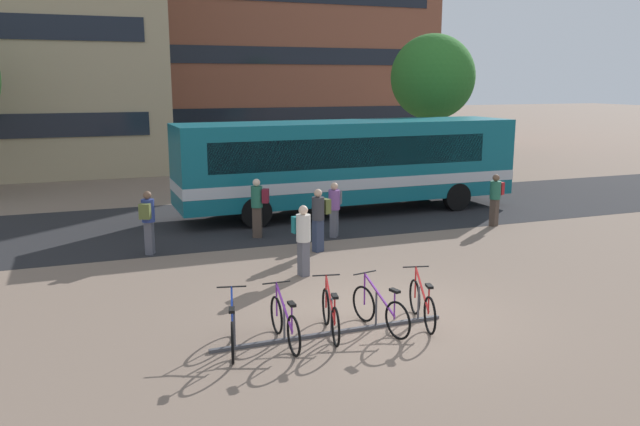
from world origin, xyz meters
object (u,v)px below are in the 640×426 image
(parked_bicycle_red_2, at_px, (331,315))
(commuter_grey_pack_4, at_px, (335,206))
(commuter_teal_pack_1, at_px, (303,235))
(street_tree_0, at_px, (433,78))
(parked_bicycle_blue_0, at_px, (232,329))
(commuter_red_pack_0, at_px, (496,196))
(city_bus, at_px, (351,162))
(parked_bicycle_purple_1, at_px, (285,323))
(parked_bicycle_purple_3, at_px, (380,310))
(parked_bicycle_red_4, at_px, (422,304))
(commuter_olive_pack_2, at_px, (148,218))
(commuter_maroon_pack_5, at_px, (258,204))
(commuter_olive_pack_3, at_px, (319,216))

(parked_bicycle_red_2, relative_size, commuter_grey_pack_4, 1.04)
(commuter_teal_pack_1, bearing_deg, street_tree_0, 128.91)
(parked_bicycle_blue_0, relative_size, commuter_red_pack_0, 1.01)
(city_bus, height_order, parked_bicycle_purple_1, city_bus)
(commuter_teal_pack_1, bearing_deg, parked_bicycle_purple_3, -6.13)
(parked_bicycle_red_4, height_order, street_tree_0, street_tree_0)
(parked_bicycle_purple_3, bearing_deg, parked_bicycle_blue_0, 76.72)
(city_bus, relative_size, commuter_red_pack_0, 7.24)
(city_bus, distance_m, commuter_olive_pack_2, 8.01)
(city_bus, relative_size, parked_bicycle_purple_1, 7.00)
(commuter_red_pack_0, xyz_separation_m, commuter_olive_pack_2, (-10.72, 0.30, 0.03))
(city_bus, height_order, parked_bicycle_red_2, city_bus)
(parked_bicycle_red_2, height_order, commuter_red_pack_0, commuter_red_pack_0)
(commuter_red_pack_0, relative_size, commuter_maroon_pack_5, 0.95)
(parked_bicycle_blue_0, xyz_separation_m, commuter_olive_pack_2, (-0.71, 6.83, 0.61))
(city_bus, relative_size, parked_bicycle_red_4, 7.15)
(parked_bicycle_red_2, xyz_separation_m, commuter_grey_pack_4, (2.83, 6.91, 0.56))
(parked_bicycle_purple_1, distance_m, commuter_maroon_pack_5, 7.89)
(commuter_red_pack_0, xyz_separation_m, commuter_teal_pack_1, (-7.48, -2.87, 0.02))
(parked_bicycle_red_2, distance_m, commuter_red_pack_0, 10.46)
(commuter_olive_pack_3, relative_size, commuter_grey_pack_4, 1.05)
(parked_bicycle_blue_0, xyz_separation_m, commuter_olive_pack_3, (3.65, 5.56, 0.61))
(commuter_grey_pack_4, bearing_deg, parked_bicycle_purple_3, 23.16)
(parked_bicycle_blue_0, relative_size, commuter_grey_pack_4, 1.03)
(city_bus, distance_m, parked_bicycle_purple_1, 11.74)
(commuter_olive_pack_3, height_order, street_tree_0, street_tree_0)
(street_tree_0, bearing_deg, parked_bicycle_red_4, -120.56)
(parked_bicycle_purple_3, distance_m, commuter_maroon_pack_5, 7.73)
(parked_bicycle_blue_0, height_order, commuter_grey_pack_4, commuter_grey_pack_4)
(parked_bicycle_purple_1, relative_size, parked_bicycle_red_4, 1.02)
(commuter_olive_pack_2, bearing_deg, parked_bicycle_red_4, -124.74)
(parked_bicycle_red_4, relative_size, commuter_teal_pack_1, 0.99)
(parked_bicycle_red_2, xyz_separation_m, commuter_red_pack_0, (8.19, 6.48, 0.58))
(parked_bicycle_red_4, xyz_separation_m, commuter_teal_pack_1, (-1.13, 3.71, 0.60))
(parked_bicycle_purple_1, xyz_separation_m, parked_bicycle_red_4, (2.74, 0.01, 0.00))
(commuter_red_pack_0, distance_m, commuter_olive_pack_2, 10.73)
(commuter_teal_pack_1, xyz_separation_m, commuter_olive_pack_3, (1.12, 1.90, 0.02))
(commuter_maroon_pack_5, bearing_deg, commuter_olive_pack_3, 143.40)
(parked_bicycle_purple_1, bearing_deg, commuter_olive_pack_3, -25.78)
(parked_bicycle_purple_1, xyz_separation_m, commuter_red_pack_0, (9.09, 6.59, 0.58))
(parked_bicycle_blue_0, xyz_separation_m, street_tree_0, (12.65, 15.20, 4.34))
(parked_bicycle_red_2, relative_size, commuter_maroon_pack_5, 0.96)
(parked_bicycle_red_4, relative_size, commuter_olive_pack_3, 0.98)
(commuter_maroon_pack_5, relative_size, street_tree_0, 0.27)
(commuter_grey_pack_4, height_order, street_tree_0, street_tree_0)
(commuter_red_pack_0, bearing_deg, commuter_maroon_pack_5, -35.37)
(parked_bicycle_purple_3, relative_size, commuter_red_pack_0, 1.02)
(parked_bicycle_red_4, xyz_separation_m, commuter_maroon_pack_5, (-1.14, 7.69, 0.63))
(commuter_red_pack_0, bearing_deg, parked_bicycle_purple_3, 15.39)
(parked_bicycle_blue_0, xyz_separation_m, commuter_red_pack_0, (10.01, 6.53, 0.58))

